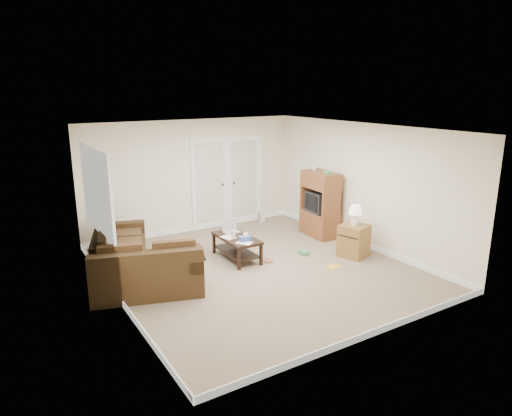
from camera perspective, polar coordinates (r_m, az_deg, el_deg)
floor at (r=8.29m, az=0.26°, el=-7.62°), size 5.50×5.50×0.00m
ceiling at (r=7.68m, az=0.28°, el=9.87°), size 5.00×5.50×0.02m
wall_left at (r=6.95m, az=-17.51°, el=-1.89°), size 0.02×5.50×2.50m
wall_right at (r=9.43m, az=13.29°, el=2.71°), size 0.02×5.50×2.50m
wall_back at (r=10.27m, az=-7.90°, el=3.96°), size 5.00×0.02×2.50m
wall_front at (r=5.84m, az=14.76°, el=-4.83°), size 5.00×0.02×2.50m
baseboards at (r=8.27m, az=0.26°, el=-7.30°), size 5.00×5.50×0.10m
french_doors at (r=10.65m, az=-3.60°, el=3.28°), size 1.80×0.05×2.13m
window_left at (r=7.83m, az=-19.29°, el=2.08°), size 0.05×1.92×1.42m
sectional_sofa at (r=8.03m, az=-15.26°, el=-6.53°), size 1.89×2.98×0.80m
coffee_table at (r=8.69m, az=-2.47°, el=-4.84°), size 0.55×1.09×0.74m
tv_armoire at (r=10.01m, az=8.01°, el=0.53°), size 0.54×0.91×1.52m
side_cabinet at (r=8.98m, az=12.13°, el=-3.68°), size 0.60×0.60×1.02m
space_heater at (r=11.02m, az=0.72°, el=-1.03°), size 0.14×0.12×0.30m
floor_magazine at (r=8.49m, az=9.64°, el=-7.25°), size 0.27×0.22×0.01m
floor_greenbox at (r=9.00m, az=6.03°, el=-5.57°), size 0.15×0.19×0.08m
floor_book at (r=8.60m, az=1.02°, el=-6.71°), size 0.18×0.22×0.02m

